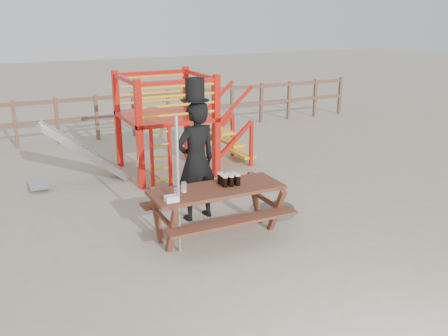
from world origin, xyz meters
TOP-DOWN VIEW (x-y plane):
  - ground at (0.00, 0.00)m, footprint 60.00×60.00m
  - back_fence at (0.00, 7.00)m, footprint 15.09×0.09m
  - playground_fort at (0.12, 3.58)m, footprint 4.71×1.84m
  - picnic_table at (-0.22, 0.24)m, footprint 1.99×1.37m
  - man_with_hat at (-0.22, 1.01)m, footprint 0.78×0.58m
  - metal_pole at (-0.92, -0.01)m, footprint 0.04×0.04m
  - parasol_base at (1.03, 0.54)m, footprint 0.59×0.59m
  - paper_bag at (-1.01, 0.02)m, footprint 0.18×0.14m
  - stout_pints at (-0.00, 0.29)m, footprint 0.29×0.27m
  - empty_glasses at (-0.81, 0.20)m, footprint 0.26×0.26m

SIDE VIEW (x-z plane):
  - ground at x=0.00m, z-range 0.00..0.00m
  - parasol_base at x=1.03m, z-range -0.06..0.20m
  - picnic_table at x=-0.22m, z-range 0.10..0.87m
  - back_fence at x=0.00m, z-range 0.14..1.34m
  - paper_bag at x=-1.01m, z-range 0.77..0.85m
  - empty_glasses at x=-0.81m, z-range 0.76..0.91m
  - stout_pints at x=0.00m, z-range 0.77..0.94m
  - metal_pole at x=-0.92m, z-range 0.00..1.97m
  - man_with_hat at x=-0.22m, z-range -0.12..2.18m
  - playground_fort at x=0.12m, z-range 0.02..2.12m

